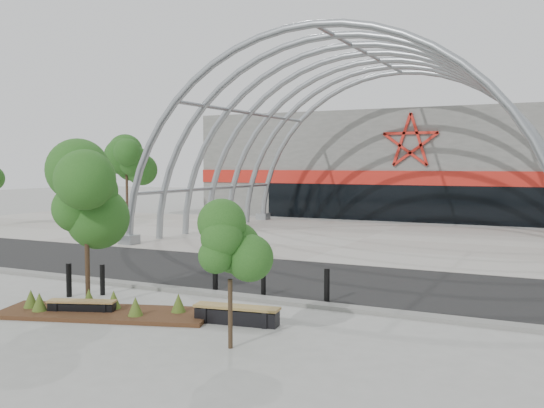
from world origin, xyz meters
The scene contains 17 objects.
ground centered at (0.00, 0.00, 0.00)m, with size 140.00×140.00×0.00m, color gray.
road centered at (0.00, 3.50, 0.01)m, with size 140.00×7.00×0.02m, color black.
forecourt centered at (0.00, 15.50, 0.02)m, with size 60.00×17.00×0.04m, color #A7A096.
kerb centered at (0.00, -0.25, 0.06)m, with size 60.00×0.50×0.12m, color slate.
arena_building centered at (0.00, 33.45, 3.99)m, with size 34.00×15.24×8.00m.
vault_canopy centered at (0.00, 15.50, 0.02)m, with size 20.80×15.80×20.36m.
planting_bed centered at (-1.39, -3.64, 0.15)m, with size 6.03×3.43×0.61m.
street_tree_0 centered at (-2.37, -3.13, 3.03)m, with size 1.85×1.85×4.22m.
street_tree_1 centered at (3.22, -4.70, 2.17)m, with size 1.28×1.28×3.03m.
bench_0 centered at (-1.93, -3.84, 0.19)m, with size 1.88×1.04×0.39m.
bench_1 centered at (2.34, -2.86, 0.23)m, with size 2.29×0.81×0.47m.
bollard_0 centered at (-3.87, -2.35, 0.52)m, with size 0.17×0.17×1.04m, color black.
bollard_1 centered at (-3.11, -1.70, 0.48)m, with size 0.15×0.15×0.96m, color black.
bollard_2 centered at (-0.33, 0.47, 0.54)m, with size 0.17×0.17×1.07m, color black.
bollard_3 centered at (1.55, 0.23, 0.45)m, with size 0.15×0.15×0.91m, color black.
bollard_4 centered at (3.58, 0.36, 0.51)m, with size 0.16×0.16×1.02m, color black.
bg_tree_0 centered at (-20.00, 20.00, 4.64)m, with size 3.00×3.00×6.45m.
Camera 1 is at (9.85, -16.17, 4.10)m, focal length 40.00 mm.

